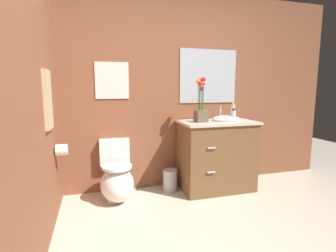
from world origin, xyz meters
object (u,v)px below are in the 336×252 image
at_px(wall_mirror, 208,76).
at_px(toilet_paper_roll, 62,150).
at_px(flower_vase, 201,107).
at_px(hanging_towel, 48,100).
at_px(wall_poster, 112,81).
at_px(trash_bin, 170,180).
at_px(toilet, 117,179).
at_px(vanity_cabinet, 217,154).
at_px(soap_bottle, 233,116).
at_px(lotion_bottle, 233,112).

bearing_deg(wall_mirror, toilet_paper_roll, -165.62).
distance_m(flower_vase, hanging_towel, 1.69).
distance_m(wall_poster, wall_mirror, 1.26).
bearing_deg(trash_bin, flower_vase, -20.40).
relative_size(flower_vase, wall_mirror, 0.67).
bearing_deg(wall_mirror, hanging_towel, -158.67).
distance_m(toilet, flower_vase, 1.32).
xyz_separation_m(hanging_towel, toilet_paper_roll, (0.06, 0.26, -0.51)).
height_order(flower_vase, wall_poster, wall_poster).
xyz_separation_m(vanity_cabinet, wall_mirror, (-0.00, 0.29, 0.99)).
xyz_separation_m(wall_poster, toilet_paper_roll, (-0.55, -0.46, -0.70)).
height_order(soap_bottle, wall_mirror, wall_mirror).
height_order(trash_bin, toilet_paper_roll, toilet_paper_roll).
bearing_deg(lotion_bottle, vanity_cabinet, -157.53).
relative_size(flower_vase, wall_poster, 1.24).
xyz_separation_m(wall_poster, hanging_towel, (-0.61, -0.73, -0.19)).
height_order(lotion_bottle, wall_poster, wall_poster).
bearing_deg(flower_vase, lotion_bottle, 15.09).
bearing_deg(lotion_bottle, wall_poster, 173.38).
bearing_deg(toilet_paper_roll, wall_mirror, 14.38).
distance_m(vanity_cabinet, lotion_bottle, 0.61).
height_order(flower_vase, soap_bottle, flower_vase).
relative_size(trash_bin, toilet_paper_roll, 2.47).
distance_m(toilet, hanging_towel, 1.22).
bearing_deg(wall_mirror, wall_poster, 180.00).
distance_m(flower_vase, soap_bottle, 0.43).
bearing_deg(soap_bottle, toilet, 176.10).
bearing_deg(hanging_towel, flower_vase, 14.13).
distance_m(wall_mirror, hanging_towel, 2.02).
height_order(vanity_cabinet, wall_poster, wall_poster).
height_order(lotion_bottle, wall_mirror, wall_mirror).
bearing_deg(wall_poster, wall_mirror, 0.00).
bearing_deg(toilet, wall_mirror, 12.01).
relative_size(toilet, trash_bin, 2.54).
bearing_deg(lotion_bottle, flower_vase, -164.91).
bearing_deg(wall_mirror, vanity_cabinet, -89.49).
xyz_separation_m(vanity_cabinet, hanging_towel, (-1.87, -0.43, 0.74)).
bearing_deg(wall_mirror, toilet, -167.99).
relative_size(flower_vase, toilet_paper_roll, 4.90).
bearing_deg(vanity_cabinet, flower_vase, -174.28).
bearing_deg(toilet, toilet_paper_roll, -160.43).
bearing_deg(trash_bin, hanging_towel, -157.10).
bearing_deg(trash_bin, toilet_paper_roll, -167.28).
distance_m(hanging_towel, toilet_paper_roll, 0.58).
xyz_separation_m(toilet, wall_poster, (-0.00, 0.27, 1.14)).
height_order(vanity_cabinet, trash_bin, vanity_cabinet).
height_order(toilet, toilet_paper_roll, toilet_paper_roll).
height_order(toilet, lotion_bottle, lotion_bottle).
bearing_deg(flower_vase, wall_poster, 162.76).
distance_m(trash_bin, hanging_towel, 1.75).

